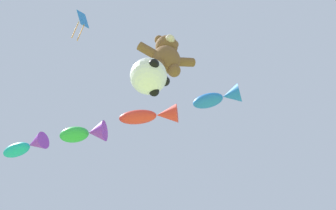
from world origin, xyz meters
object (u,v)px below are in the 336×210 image
Objects in this scene: fish_kite_emerald at (85,133)px; fish_kite_teal at (26,146)px; teddy_bear_kite at (167,55)px; diamond_kite at (82,22)px; fish_kite_crimson at (152,116)px; soccer_ball_kite at (149,76)px; fish_kite_cobalt at (219,98)px.

fish_kite_teal is (-2.23, 1.80, 0.18)m from fish_kite_emerald.
fish_kite_teal reaches higher than teddy_bear_kite.
diamond_kite reaches higher than teddy_bear_kite.
soccer_ball_kite is at bearing -108.10° from fish_kite_crimson.
fish_kite_cobalt is at bearing 29.66° from teddy_bear_kite.
fish_kite_crimson is (1.25, 3.81, 3.07)m from soccer_ball_kite.
fish_kite_crimson is 1.21× the size of fish_kite_emerald.
soccer_ball_kite is 5.05m from fish_kite_crimson.
teddy_bear_kite is at bearing -19.71° from diamond_kite.
fish_kite_emerald is 4.50m from diamond_kite.
fish_kite_cobalt is 5.93m from diamond_kite.
soccer_ball_kite is 0.56× the size of fish_kite_emerald.
teddy_bear_kite is 1.73× the size of soccer_ball_kite.
teddy_bear_kite is 0.97× the size of fish_kite_emerald.
fish_kite_crimson is (0.67, 3.65, 1.31)m from teddy_bear_kite.
diamond_kite is at bearing -175.51° from fish_kite_cobalt.
fish_kite_crimson is at bearing 79.66° from teddy_bear_kite.
soccer_ball_kite is at bearing -152.68° from fish_kite_cobalt.
fish_kite_teal is at bearing 141.06° from fish_kite_cobalt.
teddy_bear_kite reaches higher than soccer_ball_kite.
fish_kite_emerald reaches higher than teddy_bear_kite.
teddy_bear_kite is 0.89× the size of diamond_kite.
fish_kite_emerald is 1.04× the size of fish_kite_teal.
fish_kite_teal reaches higher than fish_kite_cobalt.
diamond_kite is (-2.43, 1.24, 4.17)m from soccer_ball_kite.
fish_kite_crimson is (-2.01, 2.13, 0.52)m from fish_kite_cobalt.
teddy_bear_kite is at bearing -71.11° from fish_kite_emerald.
diamond_kite is (-1.26, -4.03, 1.56)m from fish_kite_emerald.
fish_kite_crimson is 2.86m from fish_kite_emerald.
fish_kite_teal is at bearing 99.48° from diamond_kite.
teddy_bear_kite is 5.46m from fish_kite_emerald.
soccer_ball_kite is 0.58× the size of fish_kite_teal.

